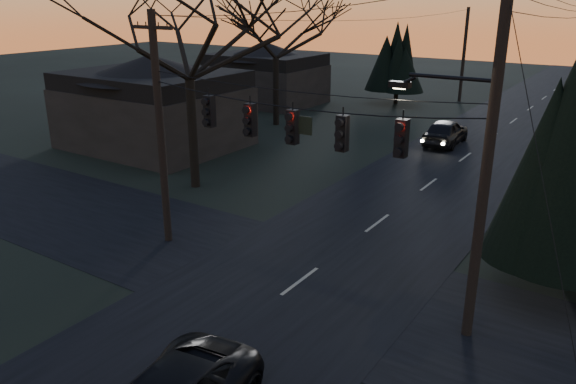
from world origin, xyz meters
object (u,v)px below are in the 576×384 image
Objects in this scene: utility_pole_far_l at (459,101)px; utility_pole_left at (169,240)px; bare_tree_left at (187,33)px; sedan_oncoming_a at (446,132)px; utility_pole_right at (466,334)px.

utility_pole_left is at bearing -90.00° from utility_pole_far_l.
bare_tree_left is 2.21× the size of sedan_oncoming_a.
utility_pole_right is 11.50m from utility_pole_left.
utility_pole_right is at bearing 0.00° from utility_pole_left.
utility_pole_far_l is 31.65m from bare_tree_left.
utility_pole_right reaches higher than utility_pole_far_l.
utility_pole_far_l is (0.00, 36.00, 0.00)m from utility_pole_left.
utility_pole_far_l is at bearing -77.82° from sedan_oncoming_a.
utility_pole_far_l is (-11.50, 36.00, 0.00)m from utility_pole_right.
sedan_oncoming_a is (4.01, 20.24, 0.81)m from utility_pole_left.
utility_pole_left reaches higher than sedan_oncoming_a.
utility_pole_right is 1.25× the size of utility_pole_far_l.
utility_pole_left reaches higher than utility_pole_far_l.
utility_pole_far_l is 1.69× the size of sedan_oncoming_a.
utility_pole_far_l is at bearing 90.00° from utility_pole_left.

